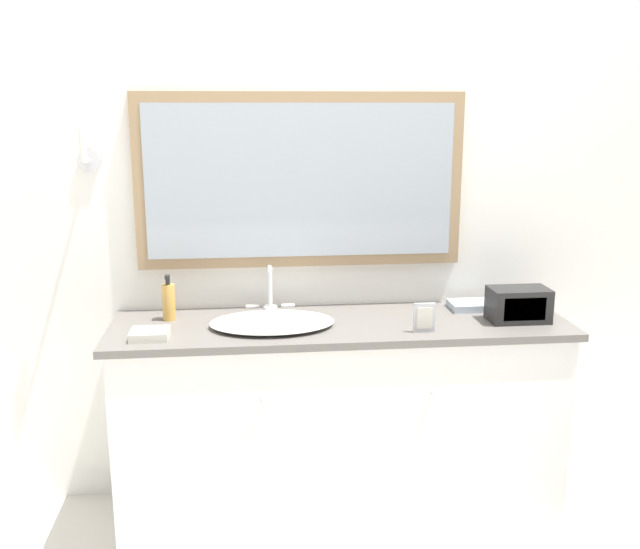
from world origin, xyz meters
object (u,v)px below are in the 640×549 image
Objects in this scene: soap_bottle at (169,301)px; appliance_box at (519,305)px; sink_basin at (272,321)px; picture_frame at (424,318)px.

soap_bottle is 0.80× the size of appliance_box.
appliance_box is at bearing -6.73° from soap_bottle.
sink_basin is 4.27× the size of picture_frame.
sink_basin reaches higher than appliance_box.
soap_bottle is at bearing 173.27° from appliance_box.
appliance_box is 2.05× the size of picture_frame.
picture_frame is (-0.42, -0.10, -0.01)m from appliance_box.
soap_bottle reaches higher than picture_frame.
sink_basin reaches higher than soap_bottle.
sink_basin is at bearing 166.04° from picture_frame.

